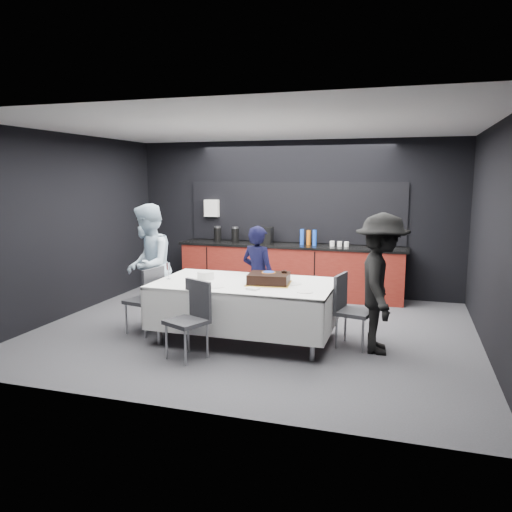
{
  "coord_description": "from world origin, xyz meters",
  "views": [
    {
      "loc": [
        2.02,
        -6.46,
        2.14
      ],
      "look_at": [
        0.0,
        0.1,
        1.05
      ],
      "focal_mm": 35.0,
      "sensor_mm": 36.0,
      "label": 1
    }
  ],
  "objects": [
    {
      "name": "plate_stack",
      "position": [
        -0.57,
        -0.35,
        0.83
      ],
      "size": [
        0.23,
        0.23,
        0.1
      ],
      "primitive_type": "cylinder",
      "color": "white",
      "rests_on": "party_table"
    },
    {
      "name": "loose_plate_far",
      "position": [
        0.13,
        0.01,
        0.78
      ],
      "size": [
        0.2,
        0.2,
        0.01
      ],
      "primitive_type": "cylinder",
      "color": "white",
      "rests_on": "party_table"
    },
    {
      "name": "chair_right",
      "position": [
        1.33,
        -0.25,
        0.53
      ],
      "size": [
        0.5,
        0.5,
        0.92
      ],
      "color": "#2D2E32",
      "rests_on": "ground"
    },
    {
      "name": "room_shell",
      "position": [
        0.0,
        0.0,
        1.86
      ],
      "size": [
        6.04,
        5.04,
        2.82
      ],
      "color": "white",
      "rests_on": "ground"
    },
    {
      "name": "person_center",
      "position": [
        -0.03,
        0.29,
        0.73
      ],
      "size": [
        0.62,
        0.5,
        1.46
      ],
      "primitive_type": "imported",
      "rotation": [
        0.0,
        0.0,
        2.81
      ],
      "color": "black",
      "rests_on": "ground"
    },
    {
      "name": "person_left",
      "position": [
        -1.52,
        -0.22,
        0.88
      ],
      "size": [
        0.89,
        1.02,
        1.77
      ],
      "primitive_type": "imported",
      "rotation": [
        0.0,
        0.0,
        -1.27
      ],
      "color": "silver",
      "rests_on": "ground"
    },
    {
      "name": "loose_plate_right_b",
      "position": [
        0.87,
        -0.73,
        0.78
      ],
      "size": [
        0.2,
        0.2,
        0.01
      ],
      "primitive_type": "cylinder",
      "color": "white",
      "rests_on": "party_table"
    },
    {
      "name": "champagne_flute",
      "position": [
        -1.05,
        -0.51,
        0.94
      ],
      "size": [
        0.06,
        0.06,
        0.22
      ],
      "color": "white",
      "rests_on": "party_table"
    },
    {
      "name": "kitchenette",
      "position": [
        -0.02,
        2.22,
        0.54
      ],
      "size": [
        4.1,
        0.64,
        2.05
      ],
      "color": "#5D140E",
      "rests_on": "ground"
    },
    {
      "name": "ground",
      "position": [
        0.0,
        0.0,
        0.0
      ],
      "size": [
        6.0,
        6.0,
        0.0
      ],
      "primitive_type": "plane",
      "color": "#44444A",
      "rests_on": "ground"
    },
    {
      "name": "chair_left",
      "position": [
        -1.35,
        -0.54,
        0.53
      ],
      "size": [
        0.5,
        0.5,
        0.92
      ],
      "color": "#2D2E32",
      "rests_on": "ground"
    },
    {
      "name": "loose_plate_right_a",
      "position": [
        0.64,
        -0.32,
        0.78
      ],
      "size": [
        0.21,
        0.21,
        0.01
      ],
      "primitive_type": "cylinder",
      "color": "white",
      "rests_on": "party_table"
    },
    {
      "name": "fork_pile",
      "position": [
        0.23,
        -0.79,
        0.79
      ],
      "size": [
        0.17,
        0.13,
        0.02
      ],
      "primitive_type": "cube",
      "rotation": [
        0.0,
        0.0,
        -0.23
      ],
      "color": "white",
      "rests_on": "party_table"
    },
    {
      "name": "person_right",
      "position": [
        1.73,
        -0.34,
        0.86
      ],
      "size": [
        0.74,
        1.17,
        1.72
      ],
      "primitive_type": "imported",
      "rotation": [
        0.0,
        0.0,
        1.67
      ],
      "color": "black",
      "rests_on": "ground"
    },
    {
      "name": "chair_near",
      "position": [
        -0.4,
        -1.2,
        0.53
      ],
      "size": [
        0.56,
        0.56,
        0.92
      ],
      "color": "#2D2E32",
      "rests_on": "ground"
    },
    {
      "name": "cake_assembly",
      "position": [
        0.33,
        -0.41,
        0.85
      ],
      "size": [
        0.59,
        0.5,
        0.17
      ],
      "color": "gold",
      "rests_on": "party_table"
    },
    {
      "name": "party_table",
      "position": [
        0.0,
        -0.4,
        0.64
      ],
      "size": [
        2.32,
        1.32,
        0.78
      ],
      "color": "#99999E",
      "rests_on": "ground"
    },
    {
      "name": "loose_plate_near",
      "position": [
        -0.25,
        -0.77,
        0.78
      ],
      "size": [
        0.2,
        0.2,
        0.01
      ],
      "primitive_type": "cylinder",
      "color": "white",
      "rests_on": "party_table"
    }
  ]
}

